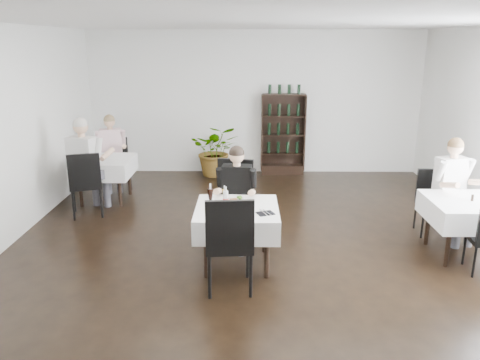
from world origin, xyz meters
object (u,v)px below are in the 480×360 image
main_table (237,219)px  wine_shelf (283,135)px  potted_tree (216,150)px  diner_main (236,190)px

main_table → wine_shelf: bearing=78.2°
wine_shelf → potted_tree: 1.46m
wine_shelf → diner_main: wine_shelf is taller
wine_shelf → main_table: bearing=-101.8°
wine_shelf → main_table: wine_shelf is taller
wine_shelf → main_table: size_ratio=1.70×
main_table → diner_main: 0.57m
diner_main → main_table: bearing=-87.9°
wine_shelf → main_table: (-0.90, -4.31, -0.23)m
main_table → diner_main: size_ratio=0.72×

